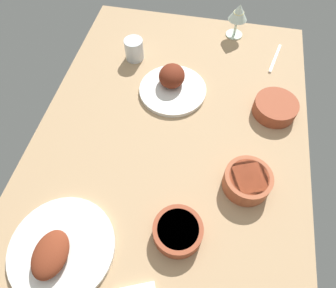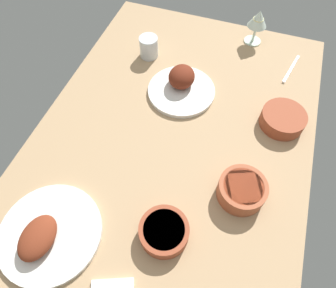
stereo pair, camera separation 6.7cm
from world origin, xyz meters
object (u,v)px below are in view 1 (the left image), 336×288
(plate_near_viewer, at_px, (59,250))
(bowl_sauce, at_px, (247,181))
(water_tumbler, at_px, (134,49))
(wine_glass, at_px, (239,14))
(bowl_pasta, at_px, (275,107))
(bowl_onions, at_px, (178,231))
(fork_loose, at_px, (275,58))
(plate_far_side, at_px, (172,84))

(plate_near_viewer, relative_size, bowl_sauce, 2.02)
(bowl_sauce, bearing_deg, water_tumbler, -135.49)
(water_tumbler, bearing_deg, bowl_sauce, 44.51)
(bowl_sauce, bearing_deg, wine_glass, -172.64)
(plate_near_viewer, bearing_deg, bowl_pasta, 137.17)
(plate_near_viewer, bearing_deg, bowl_onions, 109.87)
(plate_near_viewer, bearing_deg, wine_glass, 158.91)
(water_tumbler, bearing_deg, fork_loose, 100.59)
(wine_glass, bearing_deg, bowl_sauce, 7.36)
(bowl_pasta, xyz_separation_m, wine_glass, (-0.39, -0.17, 0.07))
(bowl_sauce, height_order, fork_loose, bowl_sauce)
(plate_near_viewer, distance_m, wine_glass, 1.06)
(plate_far_side, xyz_separation_m, wine_glass, (-0.36, 0.20, 0.07))
(wine_glass, bearing_deg, water_tumbler, -59.73)
(water_tumbler, bearing_deg, plate_near_viewer, -0.24)
(plate_near_viewer, xyz_separation_m, bowl_pasta, (-0.59, 0.55, 0.01))
(water_tumbler, xyz_separation_m, fork_loose, (-0.10, 0.55, -0.04))
(bowl_onions, distance_m, bowl_pasta, 0.55)
(plate_far_side, height_order, bowl_onions, plate_far_side)
(plate_far_side, xyz_separation_m, bowl_sauce, (0.34, 0.29, 0.01))
(bowl_onions, bearing_deg, bowl_pasta, 152.57)
(bowl_sauce, xyz_separation_m, water_tumbler, (-0.47, -0.47, 0.01))
(plate_far_side, distance_m, bowl_onions, 0.53)
(plate_far_side, bearing_deg, plate_near_viewer, -16.04)
(bowl_sauce, bearing_deg, plate_far_side, -139.56)
(bowl_onions, relative_size, wine_glass, 0.96)
(water_tumbler, bearing_deg, plate_far_side, 52.62)
(bowl_onions, relative_size, fork_loose, 0.81)
(bowl_pasta, bearing_deg, fork_loose, 179.28)
(bowl_onions, relative_size, bowl_sauce, 0.97)
(bowl_pasta, bearing_deg, wine_glass, -156.76)
(bowl_onions, xyz_separation_m, fork_loose, (-0.76, 0.25, -0.02))
(plate_near_viewer, distance_m, bowl_sauce, 0.55)
(plate_far_side, bearing_deg, bowl_onions, 12.57)
(plate_far_side, xyz_separation_m, fork_loose, (-0.24, 0.37, -0.02))
(plate_far_side, distance_m, water_tumbler, 0.22)
(plate_near_viewer, height_order, wine_glass, wine_glass)
(bowl_pasta, distance_m, water_tumbler, 0.57)
(plate_near_viewer, relative_size, bowl_onions, 2.09)
(bowl_onions, bearing_deg, plate_near_viewer, -70.13)
(wine_glass, bearing_deg, bowl_pasta, 23.24)
(plate_near_viewer, bearing_deg, water_tumbler, 179.76)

